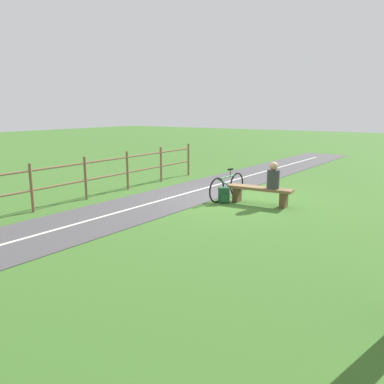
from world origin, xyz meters
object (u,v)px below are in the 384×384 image
Objects in this scene: bench at (260,192)px; person_seated at (273,177)px; bicycle at (227,187)px; backpack at (224,195)px.

bench is 0.60m from person_seated.
backpack is at bearing 21.98° from bicycle.
backpack is (0.94, 0.41, -0.13)m from bench.
backpack is (-0.14, 0.46, -0.17)m from bicycle.
person_seated is 1.52m from bicycle.
backpack is (1.31, 0.43, -0.60)m from person_seated.
bench is at bearing -156.33° from backpack.
bicycle is 4.03× the size of backpack.
person_seated reaches higher than bicycle.
person_seated is at bearing -161.61° from backpack.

